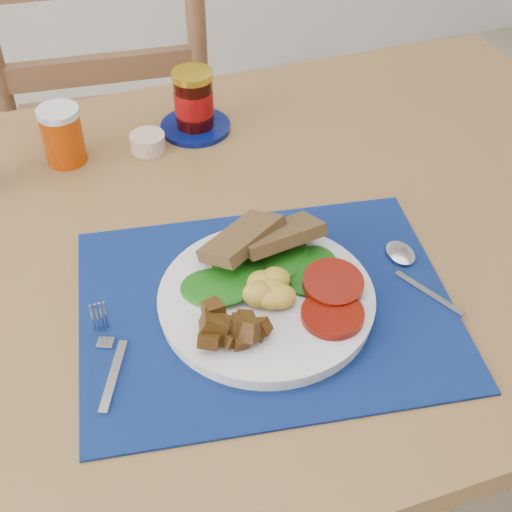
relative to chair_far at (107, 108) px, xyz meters
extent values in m
cube|color=brown|center=(0.06, -0.67, 0.13)|extent=(1.40, 0.90, 0.04)
cylinder|color=brown|center=(0.70, -0.28, -0.24)|extent=(0.06, 0.06, 0.71)
cube|color=brown|center=(0.01, 0.07, -0.14)|extent=(0.48, 0.46, 0.04)
cylinder|color=brown|center=(0.21, 0.23, -0.38)|extent=(0.04, 0.04, 0.43)
cylinder|color=brown|center=(-0.16, 0.27, -0.38)|extent=(0.04, 0.04, 0.43)
cylinder|color=brown|center=(0.18, -0.13, -0.38)|extent=(0.04, 0.04, 0.43)
cylinder|color=brown|center=(-0.20, -0.09, -0.38)|extent=(0.04, 0.04, 0.43)
cube|color=black|center=(0.08, -0.82, 0.16)|extent=(0.52, 0.43, 0.00)
cylinder|color=silver|center=(0.08, -0.82, 0.17)|extent=(0.27, 0.27, 0.02)
ellipsoid|color=gold|center=(0.08, -0.82, 0.19)|extent=(0.07, 0.06, 0.03)
cylinder|color=maroon|center=(0.15, -0.86, 0.18)|extent=(0.08, 0.08, 0.01)
ellipsoid|color=#073606|center=(0.09, -0.78, 0.18)|extent=(0.14, 0.09, 0.01)
cube|color=brown|center=(0.10, -0.74, 0.20)|extent=(0.13, 0.10, 0.04)
cube|color=#B2B5BA|center=(-0.13, -0.87, 0.16)|extent=(0.05, 0.10, 0.00)
cube|color=#B2B5BA|center=(-0.13, -0.80, 0.16)|extent=(0.04, 0.06, 0.00)
cube|color=#B2B5BA|center=(0.28, -0.87, 0.16)|extent=(0.05, 0.10, 0.00)
ellipsoid|color=#B2B5BA|center=(0.28, -0.79, 0.16)|extent=(0.04, 0.05, 0.00)
cylinder|color=#C23A05|center=(-0.12, -0.41, 0.20)|extent=(0.06, 0.06, 0.09)
cylinder|color=beige|center=(0.01, -0.42, 0.17)|extent=(0.06, 0.06, 0.03)
cylinder|color=#050F53|center=(0.10, -0.38, 0.16)|extent=(0.12, 0.12, 0.01)
cylinder|color=black|center=(0.10, -0.38, 0.21)|extent=(0.06, 0.06, 0.09)
cylinder|color=maroon|center=(0.10, -0.38, 0.21)|extent=(0.07, 0.07, 0.04)
cylinder|color=gold|center=(0.10, -0.38, 0.26)|extent=(0.07, 0.07, 0.01)
camera|label=1|loc=(-0.14, -1.40, 0.82)|focal=50.00mm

